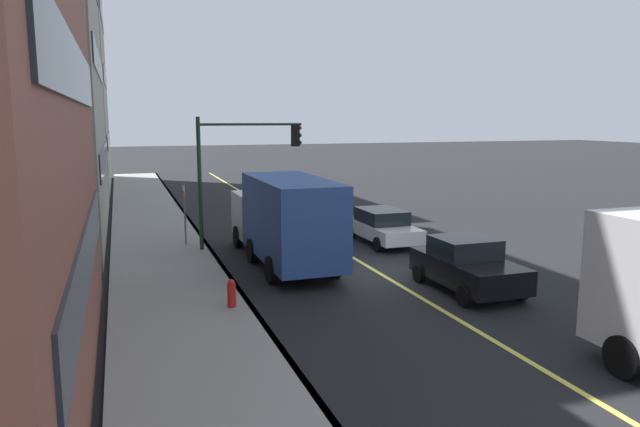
# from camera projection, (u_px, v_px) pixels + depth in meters

# --- Properties ---
(ground) EXTENTS (200.00, 200.00, 0.00)m
(ground) POSITION_uv_depth(u_px,v_px,m) (378.00, 273.00, 20.57)
(ground) COLOR black
(sidewalk_slab) EXTENTS (80.00, 3.87, 0.15)m
(sidewalk_slab) POSITION_uv_depth(u_px,v_px,m) (175.00, 289.00, 18.34)
(sidewalk_slab) COLOR gray
(sidewalk_slab) RESTS_ON ground
(curb_edge) EXTENTS (80.00, 0.16, 0.15)m
(curb_edge) POSITION_uv_depth(u_px,v_px,m) (234.00, 284.00, 18.94)
(curb_edge) COLOR slate
(curb_edge) RESTS_ON ground
(lane_stripe_center) EXTENTS (80.00, 0.16, 0.01)m
(lane_stripe_center) POSITION_uv_depth(u_px,v_px,m) (378.00, 273.00, 20.57)
(lane_stripe_center) COLOR #D8CC4C
(lane_stripe_center) RESTS_ON ground
(car_black) EXTENTS (4.07, 2.12, 1.65)m
(car_black) POSITION_uv_depth(u_px,v_px,m) (467.00, 265.00, 18.35)
(car_black) COLOR black
(car_black) RESTS_ON ground
(car_white) EXTENTS (4.38, 1.99, 1.46)m
(car_white) POSITION_uv_depth(u_px,v_px,m) (383.00, 226.00, 25.37)
(car_white) COLOR silver
(car_white) RESTS_ON ground
(truck_blue) EXTENTS (8.32, 2.49, 3.25)m
(truck_blue) POSITION_uv_depth(u_px,v_px,m) (285.00, 218.00, 21.57)
(truck_blue) COLOR silver
(truck_blue) RESTS_ON ground
(traffic_light_mast) EXTENTS (0.28, 4.28, 5.39)m
(traffic_light_mast) POSITION_uv_depth(u_px,v_px,m) (241.00, 159.00, 23.54)
(traffic_light_mast) COLOR #1E3823
(traffic_light_mast) RESTS_ON ground
(street_sign_post) EXTENTS (0.60, 0.08, 2.68)m
(street_sign_post) POSITION_uv_depth(u_px,v_px,m) (185.00, 210.00, 24.29)
(street_sign_post) COLOR slate
(street_sign_post) RESTS_ON ground
(fire_hydrant) EXTENTS (0.24, 0.24, 0.94)m
(fire_hydrant) POSITION_uv_depth(u_px,v_px,m) (232.00, 296.00, 16.33)
(fire_hydrant) COLOR red
(fire_hydrant) RESTS_ON ground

